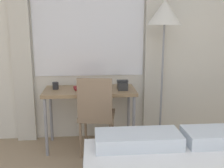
# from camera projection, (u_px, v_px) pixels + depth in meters

# --- Properties ---
(wall_back_with_window) EXTENTS (5.42, 0.13, 2.70)m
(wall_back_with_window) POSITION_uv_depth(u_px,v_px,m) (115.00, 36.00, 3.37)
(wall_back_with_window) COLOR silver
(wall_back_with_window) RESTS_ON ground_plane
(desk) EXTENTS (1.10, 0.50, 0.74)m
(desk) POSITION_uv_depth(u_px,v_px,m) (90.00, 95.00, 3.18)
(desk) COLOR #937551
(desk) RESTS_ON ground_plane
(desk_chair) EXTENTS (0.46, 0.46, 0.94)m
(desk_chair) POSITION_uv_depth(u_px,v_px,m) (96.00, 111.00, 2.99)
(desk_chair) COLOR #8C7259
(desk_chair) RESTS_ON ground_plane
(standing_lamp) EXTENTS (0.40, 0.40, 1.78)m
(standing_lamp) POSITION_uv_depth(u_px,v_px,m) (165.00, 20.00, 3.00)
(standing_lamp) COLOR #4C4C51
(standing_lamp) RESTS_ON ground_plane
(telephone) EXTENTS (0.13, 0.16, 0.12)m
(telephone) POSITION_uv_depth(u_px,v_px,m) (122.00, 85.00, 3.14)
(telephone) COLOR #2D2D2D
(telephone) RESTS_ON desk
(book) EXTENTS (0.24, 0.20, 0.02)m
(book) POSITION_uv_depth(u_px,v_px,m) (83.00, 88.00, 3.18)
(book) COLOR maroon
(book) RESTS_ON desk
(mug) EXTENTS (0.07, 0.07, 0.08)m
(mug) POSITION_uv_depth(u_px,v_px,m) (56.00, 86.00, 3.16)
(mug) COLOR #262628
(mug) RESTS_ON desk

